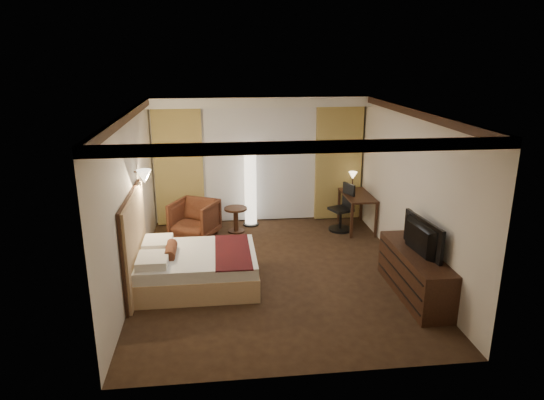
{
  "coord_description": "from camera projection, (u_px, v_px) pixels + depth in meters",
  "views": [
    {
      "loc": [
        -0.91,
        -7.41,
        3.54
      ],
      "look_at": [
        0.0,
        0.4,
        1.15
      ],
      "focal_mm": 32.0,
      "sensor_mm": 36.0,
      "label": 1
    }
  ],
  "objects": [
    {
      "name": "soffit",
      "position": [
        260.0,
        101.0,
        9.79
      ],
      "size": [
        4.5,
        0.5,
        0.2
      ],
      "primitive_type": "cube",
      "color": "white",
      "rests_on": "ceiling"
    },
    {
      "name": "desk",
      "position": [
        357.0,
        212.0,
        10.07
      ],
      "size": [
        0.55,
        1.12,
        0.75
      ],
      "primitive_type": null,
      "color": "black",
      "rests_on": "floor"
    },
    {
      "name": "curtain_sheer",
      "position": [
        260.0,
        165.0,
        10.34
      ],
      "size": [
        2.48,
        0.04,
        2.45
      ],
      "primitive_type": "cube",
      "color": "silver",
      "rests_on": "back_wall"
    },
    {
      "name": "side_table",
      "position": [
        236.0,
        220.0,
        9.94
      ],
      "size": [
        0.47,
        0.47,
        0.52
      ],
      "primitive_type": null,
      "color": "black",
      "rests_on": "floor"
    },
    {
      "name": "bed",
      "position": [
        198.0,
        269.0,
        7.65
      ],
      "size": [
        1.85,
        1.45,
        0.54
      ],
      "primitive_type": null,
      "color": "white",
      "rests_on": "floor"
    },
    {
      "name": "crown_molding",
      "position": [
        275.0,
        114.0,
        7.4
      ],
      "size": [
        4.5,
        5.5,
        0.12
      ],
      "primitive_type": null,
      "color": "black",
      "rests_on": "ceiling"
    },
    {
      "name": "ceiling",
      "position": [
        275.0,
        110.0,
        7.38
      ],
      "size": [
        4.5,
        5.5,
        0.01
      ],
      "primitive_type": "cube",
      "color": "white",
      "rests_on": "back_wall"
    },
    {
      "name": "floor",
      "position": [
        275.0,
        272.0,
        8.17
      ],
      "size": [
        4.5,
        5.5,
        0.01
      ],
      "primitive_type": "cube",
      "color": "black",
      "rests_on": "ground"
    },
    {
      "name": "curtain_left_drape",
      "position": [
        179.0,
        168.0,
        10.1
      ],
      "size": [
        1.0,
        0.14,
        2.45
      ],
      "primitive_type": "cube",
      "color": "tan",
      "rests_on": "back_wall"
    },
    {
      "name": "floor_lamp",
      "position": [
        250.0,
        189.0,
        10.19
      ],
      "size": [
        0.33,
        0.33,
        1.58
      ],
      "primitive_type": null,
      "color": "white",
      "rests_on": "floor"
    },
    {
      "name": "dresser",
      "position": [
        415.0,
        274.0,
        7.3
      ],
      "size": [
        0.5,
        1.82,
        0.71
      ],
      "primitive_type": null,
      "color": "black",
      "rests_on": "floor"
    },
    {
      "name": "back_wall",
      "position": [
        259.0,
        159.0,
        10.39
      ],
      "size": [
        4.5,
        0.02,
        2.7
      ],
      "primitive_type": "cube",
      "color": "beige",
      "rests_on": "floor"
    },
    {
      "name": "headboard",
      "position": [
        135.0,
        243.0,
        7.41
      ],
      "size": [
        0.12,
        1.75,
        1.5
      ],
      "primitive_type": null,
      "color": "tan",
      "rests_on": "floor"
    },
    {
      "name": "desk_lamp",
      "position": [
        353.0,
        181.0,
        10.31
      ],
      "size": [
        0.18,
        0.18,
        0.34
      ],
      "primitive_type": null,
      "color": "#FFD899",
      "rests_on": "desk"
    },
    {
      "name": "armchair",
      "position": [
        194.0,
        217.0,
        9.61
      ],
      "size": [
        1.06,
        1.03,
        0.83
      ],
      "primitive_type": "imported",
      "rotation": [
        0.0,
        0.0,
        -0.47
      ],
      "color": "#4C2416",
      "rests_on": "floor"
    },
    {
      "name": "left_wall",
      "position": [
        131.0,
        200.0,
        7.53
      ],
      "size": [
        0.02,
        5.5,
        2.7
      ],
      "primitive_type": "cube",
      "color": "beige",
      "rests_on": "floor"
    },
    {
      "name": "curtain_right_drape",
      "position": [
        338.0,
        163.0,
        10.47
      ],
      "size": [
        1.0,
        0.14,
        2.45
      ],
      "primitive_type": "cube",
      "color": "tan",
      "rests_on": "back_wall"
    },
    {
      "name": "office_chair",
      "position": [
        341.0,
        208.0,
        9.95
      ],
      "size": [
        0.62,
        0.62,
        0.99
      ],
      "primitive_type": null,
      "rotation": [
        0.0,
        0.0,
        0.37
      ],
      "color": "black",
      "rests_on": "floor"
    },
    {
      "name": "right_wall",
      "position": [
        409.0,
        191.0,
        8.02
      ],
      "size": [
        0.02,
        5.5,
        2.7
      ],
      "primitive_type": "cube",
      "color": "beige",
      "rests_on": "floor"
    },
    {
      "name": "wall_sconce",
      "position": [
        144.0,
        176.0,
        7.86
      ],
      "size": [
        0.24,
        0.24,
        0.24
      ],
      "primitive_type": null,
      "color": "white",
      "rests_on": "left_wall"
    },
    {
      "name": "television",
      "position": [
        417.0,
        233.0,
        7.1
      ],
      "size": [
        0.71,
        1.12,
        0.14
      ],
      "primitive_type": "imported",
      "rotation": [
        0.0,
        0.0,
        1.66
      ],
      "color": "black",
      "rests_on": "dresser"
    }
  ]
}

